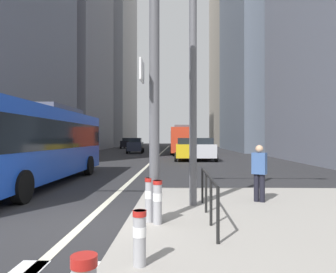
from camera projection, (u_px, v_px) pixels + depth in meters
name	position (u px, v px, depth m)	size (l,w,h in m)	color
ground_plane	(154.00, 160.00, 27.27)	(160.00, 160.00, 0.00)	#28282B
lane_centre_line	(160.00, 154.00, 37.27)	(0.20, 80.00, 0.01)	beige
office_tower_left_far	(104.00, 51.00, 75.54)	(13.47, 22.65, 46.58)	#9E9EA3
office_tower_right_mid	(271.00, 15.00, 49.04)	(13.39, 22.43, 43.05)	slate
office_tower_right_far	(239.00, 31.00, 75.28)	(11.80, 25.55, 56.05)	gray
city_bus_blue_oncoming	(36.00, 141.00, 12.73)	(2.77, 11.05, 3.40)	blue
city_bus_red_receding	(182.00, 139.00, 38.04)	(2.77, 11.74, 3.40)	red
city_bus_red_distant	(180.00, 138.00, 57.49)	(2.77, 11.72, 3.40)	#198456
car_oncoming_mid	(135.00, 145.00, 39.54)	(2.19, 4.13, 1.94)	#232838
car_receding_near	(203.00, 149.00, 26.64)	(2.11, 4.51, 1.94)	silver
car_receding_far	(186.00, 149.00, 26.59)	(2.06, 4.29, 1.94)	gold
car_oncoming_far	(128.00, 143.00, 57.08)	(2.18, 4.62, 1.94)	black
traffic_signal_gantry	(53.00, 37.00, 6.72)	(6.58, 0.65, 6.00)	#515156
street_lamp_post	(193.00, 14.00, 8.30)	(5.50, 0.32, 8.00)	#56565B
bollard_left	(140.00, 235.00, 4.34)	(0.20, 0.20, 0.78)	#99999E
bollard_right	(158.00, 200.00, 6.45)	(0.20, 0.20, 0.91)	#99999E
bollard_back	(149.00, 197.00, 6.64)	(0.20, 0.20, 0.94)	#99999E
pedestrian_railing	(208.00, 187.00, 6.89)	(0.06, 3.36, 0.98)	black
pedestrian_waiting	(259.00, 171.00, 8.70)	(0.45, 0.40, 1.60)	black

